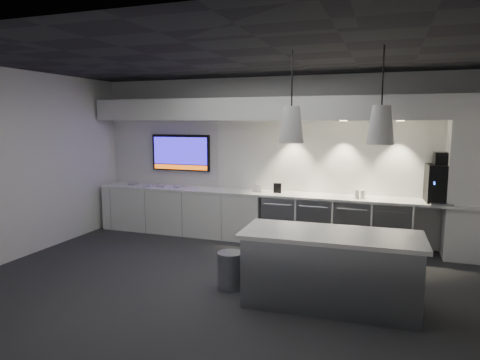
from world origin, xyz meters
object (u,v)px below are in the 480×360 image
at_px(bin, 230,270).
at_px(coffee_machine, 441,182).
at_px(wall_tv, 181,153).
at_px(island, 330,269).

relative_size(bin, coffee_machine, 0.60).
relative_size(wall_tv, coffee_machine, 1.56).
distance_m(wall_tv, island, 4.46).
bearing_deg(island, bin, 173.69).
bearing_deg(coffee_machine, bin, -143.08).
bearing_deg(bin, wall_tv, 127.91).
bearing_deg(bin, island, -4.59).
bearing_deg(wall_tv, island, -39.11).
relative_size(wall_tv, island, 0.59).
bearing_deg(coffee_machine, wall_tv, 172.78).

